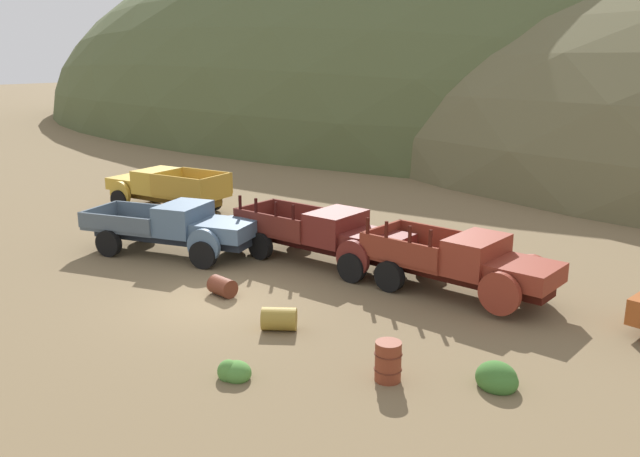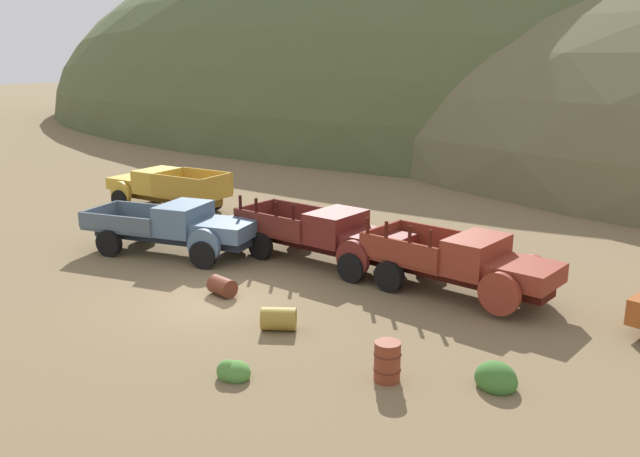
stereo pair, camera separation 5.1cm
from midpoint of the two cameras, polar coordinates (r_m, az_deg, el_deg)
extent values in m
plane|color=brown|center=(19.51, -9.14, -6.33)|extent=(300.00, 300.00, 0.00)
ellipsoid|color=#4C5633|center=(77.65, 14.66, 9.10)|extent=(117.90, 77.70, 44.75)
cube|color=brown|center=(31.21, -13.07, 2.71)|extent=(5.86, 1.32, 0.36)
cube|color=gold|center=(32.64, -15.82, 3.86)|extent=(1.94, 1.83, 0.55)
cube|color=#B7B2A8|center=(33.28, -16.83, 3.94)|extent=(0.15, 1.19, 0.44)
cylinder|color=gold|center=(33.22, -14.20, 3.53)|extent=(1.21, 0.25, 1.20)
cylinder|color=gold|center=(31.86, -16.82, 2.88)|extent=(1.21, 0.25, 1.20)
cube|color=gold|center=(31.46, -13.87, 4.06)|extent=(1.46, 2.06, 1.05)
cube|color=black|center=(31.85, -14.66, 4.52)|extent=(0.15, 1.68, 0.59)
cube|color=#B5882D|center=(30.09, -10.92, 2.85)|extent=(3.06, 2.24, 0.12)
cube|color=#B5882D|center=(30.74, -9.68, 4.17)|extent=(2.94, 0.28, 0.95)
cube|color=#B5882D|center=(29.24, -12.34, 3.51)|extent=(2.94, 0.28, 0.95)
cube|color=#B5882D|center=(29.06, -8.91, 3.60)|extent=(0.22, 2.07, 0.95)
cylinder|color=black|center=(33.31, -14.10, 3.07)|extent=(0.98, 0.34, 0.96)
cylinder|color=black|center=(31.88, -16.85, 2.37)|extent=(0.98, 0.34, 0.96)
cylinder|color=black|center=(30.80, -9.20, 2.40)|extent=(0.98, 0.34, 0.96)
cylinder|color=black|center=(29.24, -11.94, 1.61)|extent=(0.98, 0.34, 0.96)
cube|color=#262D39|center=(24.32, -12.70, -0.64)|extent=(6.09, 2.37, 0.36)
cube|color=slate|center=(23.06, -8.16, -0.09)|extent=(2.26, 2.13, 0.55)
cube|color=#B7B2A8|center=(22.65, -6.20, -0.36)|extent=(0.36, 1.17, 0.44)
cylinder|color=slate|center=(22.43, -9.97, -1.53)|extent=(1.21, 0.46, 1.20)
cylinder|color=slate|center=(24.13, -7.47, -0.27)|extent=(1.21, 0.46, 1.20)
cube|color=slate|center=(23.83, -11.65, 0.86)|extent=(1.83, 2.26, 1.05)
cube|color=black|center=(23.46, -10.38, 1.23)|extent=(0.45, 1.65, 0.59)
cube|color=#4D5B67|center=(25.20, -15.86, 0.26)|extent=(3.45, 2.73, 0.12)
cube|color=#4D5B67|center=(24.33, -17.36, 0.45)|extent=(2.99, 0.82, 0.55)
cube|color=#4D5B67|center=(25.93, -14.54, 1.51)|extent=(2.99, 0.82, 0.55)
cube|color=#4D5B67|center=(26.01, -18.49, 1.26)|extent=(0.59, 2.04, 0.55)
cylinder|color=black|center=(22.46, -10.01, -2.25)|extent=(1.00, 0.50, 0.96)
cylinder|color=black|center=(24.25, -7.39, -0.87)|extent=(1.00, 0.50, 0.96)
cylinder|color=black|center=(24.64, -17.76, -1.22)|extent=(1.00, 0.50, 0.96)
cylinder|color=black|center=(26.28, -14.84, -0.03)|extent=(1.00, 0.50, 0.96)
cube|color=black|center=(22.72, 0.29, -1.35)|extent=(6.20, 1.33, 0.36)
cube|color=maroon|center=(21.33, 5.08, -1.21)|extent=(2.04, 1.82, 0.55)
cube|color=#B7B2A8|center=(20.87, 7.15, -1.70)|extent=(0.15, 1.17, 0.44)
cylinder|color=maroon|center=(20.77, 2.92, -2.63)|extent=(1.21, 0.25, 1.20)
cylinder|color=maroon|center=(22.38, 5.94, -1.41)|extent=(1.21, 0.25, 1.20)
cube|color=maroon|center=(22.19, 1.47, 0.15)|extent=(1.54, 2.04, 1.05)
cube|color=black|center=(21.78, 2.82, 0.42)|extent=(0.15, 1.66, 0.59)
cube|color=maroon|center=(23.70, -2.91, -0.09)|extent=(3.23, 2.23, 0.12)
cube|color=maroon|center=(22.86, -4.61, 0.39)|extent=(3.11, 0.29, 0.70)
cube|color=maroon|center=(24.35, -1.34, 1.33)|extent=(3.11, 0.29, 0.70)
cube|color=maroon|center=(24.58, -5.54, 1.39)|extent=(0.22, 2.04, 0.70)
cube|color=black|center=(23.57, -6.86, 2.27)|extent=(0.08, 0.08, 0.50)
cube|color=black|center=(23.04, -5.49, 2.02)|extent=(0.08, 0.08, 0.50)
cube|color=black|center=(22.41, -3.77, 1.70)|extent=(0.08, 0.08, 0.50)
cube|color=black|center=(21.91, -2.26, 1.42)|extent=(0.08, 0.08, 0.50)
cylinder|color=black|center=(20.81, 2.83, -3.40)|extent=(0.98, 0.34, 0.96)
cylinder|color=black|center=(22.50, 5.99, -2.07)|extent=(0.98, 0.34, 0.96)
cylinder|color=black|center=(23.22, -5.11, -1.51)|extent=(0.98, 0.34, 0.96)
cylinder|color=black|center=(24.75, -1.73, -0.44)|extent=(0.98, 0.34, 0.96)
cube|color=#42140D|center=(20.08, 12.02, -3.86)|extent=(5.59, 1.57, 0.36)
cube|color=maroon|center=(19.11, 17.42, -3.75)|extent=(1.92, 1.95, 0.55)
cube|color=#B7B2A8|center=(18.84, 19.67, -4.29)|extent=(0.21, 1.23, 0.44)
cylinder|color=maroon|center=(18.39, 15.33, -5.48)|extent=(1.21, 0.30, 1.20)
cylinder|color=maroon|center=(20.24, 17.96, -3.83)|extent=(1.21, 0.30, 1.20)
cube|color=maroon|center=(19.64, 13.46, -2.21)|extent=(1.48, 2.17, 1.05)
cube|color=black|center=(19.34, 15.00, -1.92)|extent=(0.23, 1.73, 0.59)
cube|color=maroon|center=(20.73, 8.41, -2.40)|extent=(2.99, 2.41, 0.12)
cube|color=maroon|center=(19.75, 6.78, -1.97)|extent=(2.78, 0.39, 0.70)
cube|color=maroon|center=(21.50, 9.99, -0.71)|extent=(2.78, 0.39, 0.70)
cube|color=maroon|center=(21.33, 5.44, -0.68)|extent=(0.32, 2.14, 0.70)
cube|color=#42140D|center=(20.21, 4.23, 0.25)|extent=(0.09, 0.09, 0.50)
cube|color=#42140D|center=(19.82, 5.84, -0.08)|extent=(0.09, 0.09, 0.50)
cube|color=#42140D|center=(19.37, 7.86, -0.50)|extent=(0.09, 0.09, 0.50)
cube|color=#42140D|center=(19.02, 9.61, -0.85)|extent=(0.09, 0.09, 0.50)
cylinder|color=black|center=(20.37, 17.96, -4.54)|extent=(0.98, 0.38, 0.96)
cylinder|color=black|center=(20.09, 6.09, -4.14)|extent=(0.98, 0.38, 0.96)
cylinder|color=black|center=(21.88, 9.44, -2.68)|extent=(0.98, 0.38, 0.96)
cylinder|color=#5B2819|center=(19.93, -8.39, -4.99)|extent=(0.91, 0.70, 0.56)
cylinder|color=brown|center=(14.80, 5.95, -11.37)|extent=(0.58, 0.58, 0.91)
torus|color=#552315|center=(14.73, 5.97, -10.74)|extent=(0.63, 0.63, 0.03)
torus|color=#552315|center=(14.88, 5.93, -12.00)|extent=(0.63, 0.63, 0.03)
cylinder|color=olive|center=(17.35, -3.51, -7.82)|extent=(1.09, 0.99, 0.61)
ellipsoid|color=olive|center=(27.08, -5.74, 0.04)|extent=(0.47, 0.42, 0.43)
ellipsoid|color=olive|center=(27.05, -5.68, 0.08)|extent=(0.66, 0.59, 0.53)
ellipsoid|color=#4C8438|center=(22.71, 14.25, -3.10)|extent=(0.85, 0.77, 0.64)
ellipsoid|color=#4C8438|center=(22.41, 13.91, -3.39)|extent=(0.67, 0.60, 0.54)
ellipsoid|color=#4C8438|center=(22.55, 14.65, -3.35)|extent=(0.65, 0.58, 0.51)
ellipsoid|color=#4C8438|center=(15.06, -7.20, -12.26)|extent=(0.69, 0.62, 0.52)
ellipsoid|color=#4C8438|center=(15.09, -7.87, -12.18)|extent=(0.54, 0.48, 0.55)
ellipsoid|color=#3D702D|center=(15.07, 15.06, -12.41)|extent=(0.91, 0.82, 0.73)
ellipsoid|color=#3D702D|center=(15.10, 14.60, -12.38)|extent=(0.63, 0.57, 0.69)
ellipsoid|color=#3D702D|center=(15.04, 15.18, -12.61)|extent=(0.89, 0.80, 0.63)
camera|label=1|loc=(0.03, -89.93, 0.02)|focal=36.94mm
camera|label=2|loc=(0.03, 90.07, -0.02)|focal=36.94mm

